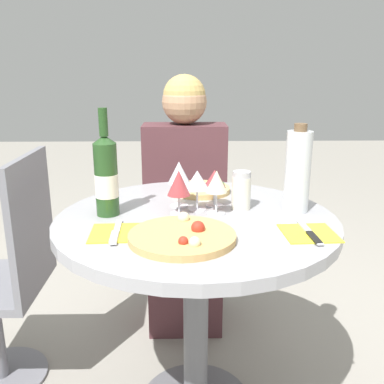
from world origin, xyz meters
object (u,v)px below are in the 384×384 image
chair_empty_side (6,280)px  pizza_large (183,236)px  chair_behind_diner (185,222)px  seated_diner (185,211)px  dining_table (196,255)px  wine_bottle (106,176)px  tall_carafe (298,171)px

chair_empty_side → pizza_large: 0.82m
chair_behind_diner → seated_diner: 0.18m
seated_diner → dining_table: bearing=93.0°
dining_table → wine_bottle: 0.39m
chair_behind_diner → pizza_large: chair_behind_diner is taller
pizza_large → tall_carafe: 0.47m
seated_diner → pizza_large: size_ratio=3.92×
dining_table → chair_empty_side: bearing=166.8°
seated_diner → tall_carafe: size_ratio=4.04×
dining_table → chair_behind_diner: bearing=92.5°
chair_behind_diner → tall_carafe: bearing=116.5°
seated_diner → wine_bottle: 0.75m
chair_empty_side → tall_carafe: bearing=-96.3°
wine_bottle → tall_carafe: (0.62, 0.02, 0.01)m
wine_bottle → tall_carafe: bearing=2.3°
pizza_large → dining_table: bearing=77.7°
tall_carafe → wine_bottle: bearing=-177.7°
chair_behind_diner → pizza_large: bearing=89.5°
pizza_large → wine_bottle: (-0.24, 0.22, 0.12)m
seated_diner → wine_bottle: size_ratio=3.42×
pizza_large → chair_empty_side: bearing=151.5°
pizza_large → wine_bottle: bearing=137.8°
chair_behind_diner → seated_diner: bearing=90.0°
dining_table → tall_carafe: (0.33, 0.05, 0.27)m
chair_empty_side → wine_bottle: wine_bottle is taller
dining_table → seated_diner: size_ratio=0.77×
tall_carafe → seated_diner: bearing=121.6°
chair_empty_side → wine_bottle: (0.42, -0.14, 0.44)m
chair_behind_diner → chair_empty_side: (-0.67, -0.62, 0.00)m
dining_table → seated_diner: 0.65m
chair_empty_side → wine_bottle: bearing=-108.4°
chair_empty_side → tall_carafe: size_ratio=3.12×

